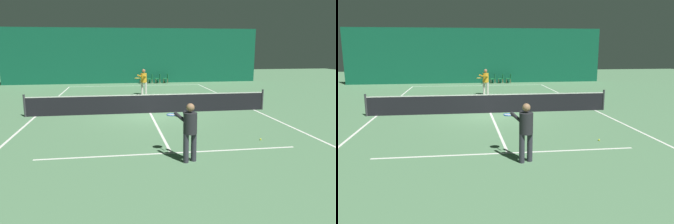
% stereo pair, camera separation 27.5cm
% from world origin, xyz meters
% --- Properties ---
extents(ground_plane, '(60.00, 60.00, 0.00)m').
position_xyz_m(ground_plane, '(0.00, 0.00, 0.00)').
color(ground_plane, '#56845B').
extents(backdrop_curtain, '(23.00, 0.12, 4.92)m').
position_xyz_m(backdrop_curtain, '(0.00, 14.03, 2.46)').
color(backdrop_curtain, '#0F5138').
rests_on(backdrop_curtain, ground).
extents(court_line_baseline_far, '(11.00, 0.10, 0.00)m').
position_xyz_m(court_line_baseline_far, '(0.00, 11.90, 0.00)').
color(court_line_baseline_far, white).
rests_on(court_line_baseline_far, ground).
extents(court_line_service_far, '(8.25, 0.10, 0.00)m').
position_xyz_m(court_line_service_far, '(0.00, 6.40, 0.00)').
color(court_line_service_far, white).
rests_on(court_line_service_far, ground).
extents(court_line_service_near, '(8.25, 0.10, 0.00)m').
position_xyz_m(court_line_service_near, '(0.00, -6.40, 0.00)').
color(court_line_service_near, white).
rests_on(court_line_service_near, ground).
extents(court_line_sideline_left, '(0.10, 23.80, 0.00)m').
position_xyz_m(court_line_sideline_left, '(-5.50, 0.00, 0.00)').
color(court_line_sideline_left, white).
rests_on(court_line_sideline_left, ground).
extents(court_line_sideline_right, '(0.10, 23.80, 0.00)m').
position_xyz_m(court_line_sideline_right, '(5.50, 0.00, 0.00)').
color(court_line_sideline_right, white).
rests_on(court_line_sideline_right, ground).
extents(court_line_centre, '(0.10, 12.80, 0.00)m').
position_xyz_m(court_line_centre, '(0.00, 0.00, 0.00)').
color(court_line_centre, white).
rests_on(court_line_centre, ground).
extents(tennis_net, '(12.00, 0.10, 1.07)m').
position_xyz_m(tennis_net, '(0.00, 0.00, 0.51)').
color(tennis_net, black).
rests_on(tennis_net, ground).
extents(player_near, '(0.84, 1.41, 1.72)m').
position_xyz_m(player_near, '(0.39, -7.21, 1.00)').
color(player_near, '#2D2D38').
rests_on(player_near, ground).
extents(player_far, '(1.01, 1.40, 1.78)m').
position_xyz_m(player_far, '(0.21, 6.31, 1.03)').
color(player_far, beige).
rests_on(player_far, ground).
extents(courtside_chair_0, '(0.44, 0.44, 0.84)m').
position_xyz_m(courtside_chair_0, '(0.75, 13.48, 0.49)').
color(courtside_chair_0, brown).
rests_on(courtside_chair_0, ground).
extents(courtside_chair_1, '(0.44, 0.44, 0.84)m').
position_xyz_m(courtside_chair_1, '(1.46, 13.48, 0.49)').
color(courtside_chair_1, brown).
rests_on(courtside_chair_1, ground).
extents(courtside_chair_2, '(0.44, 0.44, 0.84)m').
position_xyz_m(courtside_chair_2, '(2.17, 13.48, 0.49)').
color(courtside_chair_2, brown).
rests_on(courtside_chair_2, ground).
extents(courtside_chair_3, '(0.44, 0.44, 0.84)m').
position_xyz_m(courtside_chair_3, '(2.88, 13.48, 0.49)').
color(courtside_chair_3, brown).
rests_on(courtside_chair_3, ground).
extents(tennis_ball, '(0.07, 0.07, 0.07)m').
position_xyz_m(tennis_ball, '(3.39, -5.48, 0.03)').
color(tennis_ball, '#D1DB33').
rests_on(tennis_ball, ground).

